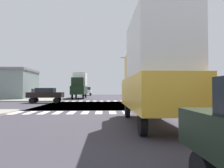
{
  "coord_description": "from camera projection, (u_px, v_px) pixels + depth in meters",
  "views": [
    {
      "loc": [
        -0.36,
        -22.27,
        1.7
      ],
      "look_at": [
        0.7,
        5.7,
        2.44
      ],
      "focal_mm": 32.53,
      "sensor_mm": 36.0,
      "label": 1
    }
  ],
  "objects": [
    {
      "name": "box_truck_middle_2",
      "position": [
        153.0,
        71.0,
        9.73
      ],
      "size": [
        2.4,
        7.2,
        4.85
      ],
      "color": "black",
      "rests_on": "ground"
    },
    {
      "name": "crosswalk_near",
      "position": [
        106.0,
        112.0,
        14.91
      ],
      "size": [
        13.5,
        2.0,
        0.01
      ],
      "color": "silver",
      "rests_on": "ground"
    },
    {
      "name": "sedan_trailing_3",
      "position": [
        46.0,
        94.0,
        25.44
      ],
      "size": [
        4.3,
        1.8,
        1.88
      ],
      "rotation": [
        0.0,
        0.0,
        4.71
      ],
      "color": "black",
      "rests_on": "ground"
    },
    {
      "name": "pickup_leading_1",
      "position": [
        88.0,
        91.0,
        56.12
      ],
      "size": [
        2.0,
        5.1,
        2.35
      ],
      "rotation": [
        0.0,
        0.0,
        3.14
      ],
      "color": "black",
      "rests_on": "ground"
    },
    {
      "name": "sidewalk_corner_ne",
      "position": [
        182.0,
        99.0,
        34.69
      ],
      "size": [
        12.0,
        12.0,
        0.14
      ],
      "color": "gray",
      "rests_on": "ground"
    },
    {
      "name": "traffic_signal_mast",
      "position": [
        149.0,
        67.0,
        29.38
      ],
      "size": [
        6.89,
        0.55,
        6.71
      ],
      "color": "gray",
      "rests_on": "ground"
    },
    {
      "name": "bank_building",
      "position": [
        2.0,
        84.0,
        36.26
      ],
      "size": [
        12.35,
        8.32,
        5.31
      ],
      "color": "gray",
      "rests_on": "ground"
    },
    {
      "name": "crosswalk_far",
      "position": [
        105.0,
        101.0,
        29.49
      ],
      "size": [
        13.5,
        2.0,
        0.01
      ],
      "color": "silver",
      "rests_on": "ground"
    },
    {
      "name": "street_lamp",
      "position": [
        146.0,
        75.0,
        40.34
      ],
      "size": [
        1.78,
        0.32,
        7.57
      ],
      "color": "gray",
      "rests_on": "ground"
    },
    {
      "name": "ground",
      "position": [
        108.0,
        105.0,
        22.21
      ],
      "size": [
        90.0,
        90.0,
        0.05
      ],
      "color": "#38343C"
    },
    {
      "name": "sidewalk_corner_nw",
      "position": [
        28.0,
        99.0,
        33.7
      ],
      "size": [
        12.0,
        12.0,
        0.14
      ],
      "color": "gray",
      "rests_on": "ground"
    },
    {
      "name": "sedan_farside_2",
      "position": [
        213.0,
        96.0,
        19.12
      ],
      "size": [
        4.3,
        1.8,
        1.88
      ],
      "rotation": [
        0.0,
        0.0,
        1.57
      ],
      "color": "black",
      "rests_on": "ground"
    },
    {
      "name": "box_truck_crossing_1",
      "position": [
        80.0,
        85.0,
        38.05
      ],
      "size": [
        2.4,
        7.2,
        4.85
      ],
      "rotation": [
        0.0,
        0.0,
        3.14
      ],
      "color": "black",
      "rests_on": "ground"
    }
  ]
}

